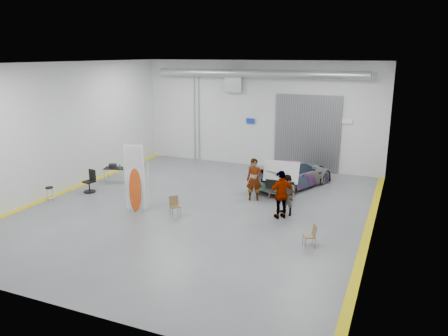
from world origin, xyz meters
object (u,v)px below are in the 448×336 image
at_px(person_b, 287,195).
at_px(person_c, 282,195).
at_px(person_a, 254,179).
at_px(shop_stool, 50,195).
at_px(surfboard_display, 133,183).
at_px(folding_chair_near, 175,210).
at_px(sedan_car, 294,173).
at_px(folding_chair_far, 309,240).
at_px(office_chair, 90,182).
at_px(work_table, 115,168).

relative_size(person_b, person_c, 0.86).
xyz_separation_m(person_a, shop_stool, (-8.17, -3.79, -0.60)).
distance_m(surfboard_display, folding_chair_near, 2.09).
distance_m(person_a, shop_stool, 9.03).
xyz_separation_m(sedan_car, shop_stool, (-9.30, -6.44, -0.34)).
xyz_separation_m(folding_chair_near, folding_chair_far, (5.59, -0.80, -0.00)).
bearing_deg(folding_chair_near, office_chair, 120.76).
bearing_deg(shop_stool, office_chair, 70.78).
xyz_separation_m(person_b, folding_chair_far, (1.50, -2.70, -0.59)).
bearing_deg(folding_chair_far, person_a, -166.87).
bearing_deg(folding_chair_far, person_c, -171.59).
relative_size(person_c, folding_chair_near, 2.42).
bearing_deg(shop_stool, sedan_car, 34.70).
bearing_deg(person_b, shop_stool, -137.46).
height_order(person_c, folding_chair_near, person_c).
distance_m(person_b, person_c, 0.47).
xyz_separation_m(sedan_car, person_c, (0.60, -4.33, 0.29)).
height_order(sedan_car, person_b, person_b).
bearing_deg(surfboard_display, folding_chair_near, -12.60).
bearing_deg(work_table, office_chair, -93.14).
bearing_deg(person_a, person_b, -55.12).
distance_m(person_b, work_table, 9.32).
bearing_deg(folding_chair_far, office_chair, -127.69).
height_order(folding_chair_far, shop_stool, folding_chair_far).
distance_m(shop_stool, work_table, 3.83).
distance_m(sedan_car, person_a, 2.89).
height_order(surfboard_display, office_chair, surfboard_display).
xyz_separation_m(work_table, office_chair, (-0.10, -1.85, -0.29)).
height_order(shop_stool, office_chair, office_chair).
distance_m(person_b, surfboard_display, 6.28).
xyz_separation_m(person_b, shop_stool, (-10.00, -2.54, -0.49)).
distance_m(person_b, office_chair, 9.37).
bearing_deg(person_c, person_b, -143.67).
height_order(person_b, shop_stool, person_b).
height_order(person_b, work_table, person_b).
bearing_deg(person_a, surfboard_display, -162.43).
bearing_deg(surfboard_display, shop_stool, 170.87).
relative_size(person_c, folding_chair_far, 2.45).
height_order(sedan_car, office_chair, sedan_car).
distance_m(sedan_car, office_chair, 9.77).
bearing_deg(folding_chair_far, surfboard_display, -122.25).
relative_size(person_c, office_chair, 1.86).
bearing_deg(surfboard_display, folding_chair_far, -21.60).
bearing_deg(person_c, sedan_car, -122.06).
relative_size(sedan_car, folding_chair_near, 5.84).
relative_size(sedan_car, folding_chair_far, 5.90).
xyz_separation_m(person_a, folding_chair_near, (-2.26, -3.14, -0.70)).
bearing_deg(office_chair, shop_stool, -96.77).
bearing_deg(sedan_car, folding_chair_far, 131.34).
distance_m(person_b, folding_chair_near, 4.54).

